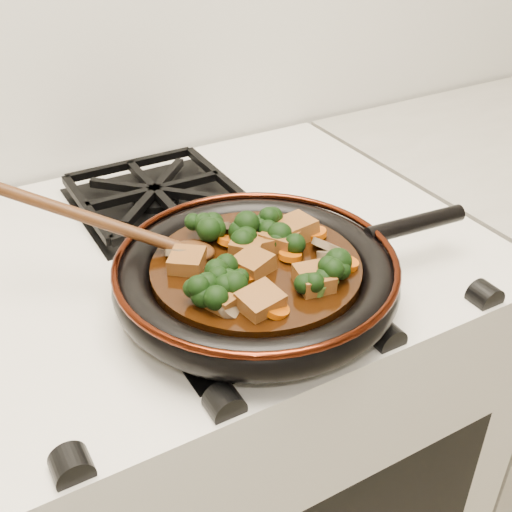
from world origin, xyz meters
TOP-DOWN VIEW (x-y plane):
  - stove at (0.00, 1.69)m, footprint 0.76×0.60m
  - burner_grate_front at (0.00, 1.55)m, footprint 0.23×0.23m
  - burner_grate_back at (0.00, 1.83)m, footprint 0.23×0.23m
  - skillet at (0.01, 1.54)m, footprint 0.45×0.33m
  - braising_sauce at (0.01, 1.54)m, footprint 0.24×0.24m
  - tofu_cube_0 at (-0.06, 1.57)m, footprint 0.05×0.05m
  - tofu_cube_1 at (-0.03, 1.46)m, footprint 0.05×0.05m
  - tofu_cube_2 at (0.08, 1.57)m, footprint 0.05×0.05m
  - tofu_cube_3 at (0.00, 1.53)m, footprint 0.05×0.05m
  - tofu_cube_4 at (0.01, 1.56)m, footprint 0.05×0.05m
  - tofu_cube_5 at (-0.06, 1.49)m, footprint 0.05×0.05m
  - tofu_cube_6 at (0.05, 1.56)m, footprint 0.05×0.05m
  - tofu_cube_7 at (0.04, 1.47)m, footprint 0.04×0.05m
  - tofu_cube_8 at (0.04, 1.56)m, footprint 0.05×0.04m
  - broccoli_floret_0 at (0.05, 1.59)m, footprint 0.08×0.08m
  - broccoli_floret_1 at (-0.04, 1.52)m, footprint 0.08×0.07m
  - broccoli_floret_2 at (-0.07, 1.50)m, footprint 0.08×0.08m
  - broccoli_floret_3 at (0.01, 1.58)m, footprint 0.09×0.09m
  - broccoli_floret_4 at (-0.02, 1.62)m, footprint 0.08×0.08m
  - broccoli_floret_5 at (-0.05, 1.50)m, footprint 0.06×0.07m
  - broccoli_floret_6 at (0.05, 1.55)m, footprint 0.08×0.08m
  - broccoli_floret_7 at (0.06, 1.47)m, footprint 0.08×0.09m
  - broccoli_floret_8 at (0.04, 1.45)m, footprint 0.08×0.08m
  - carrot_coin_0 at (-0.02, 1.52)m, footprint 0.03×0.03m
  - carrot_coin_1 at (0.09, 1.48)m, footprint 0.03×0.03m
  - carrot_coin_2 at (0.10, 1.55)m, footprint 0.03×0.03m
  - carrot_coin_3 at (0.00, 1.59)m, footprint 0.03×0.03m
  - carrot_coin_4 at (0.05, 1.53)m, footprint 0.03×0.03m
  - carrot_coin_5 at (-0.02, 1.45)m, footprint 0.03×0.03m
  - mushroom_slice_0 at (-0.06, 1.59)m, footprint 0.05×0.05m
  - mushroom_slice_1 at (0.01, 1.62)m, footprint 0.04×0.04m
  - mushroom_slice_2 at (0.09, 1.52)m, footprint 0.04×0.04m
  - mushroom_slice_3 at (-0.06, 1.48)m, footprint 0.05×0.05m
  - mushroom_slice_4 at (0.09, 1.50)m, footprint 0.04×0.04m
  - wooden_spoon at (-0.10, 1.63)m, footprint 0.14×0.11m

SIDE VIEW (x-z plane):
  - stove at x=0.00m, z-range 0.00..0.90m
  - burner_grate_front at x=0.00m, z-range 0.90..0.93m
  - burner_grate_back at x=0.00m, z-range 0.90..0.93m
  - skillet at x=0.01m, z-range 0.92..0.97m
  - braising_sauce at x=0.01m, z-range 0.94..0.96m
  - carrot_coin_0 at x=-0.02m, z-range 0.95..0.97m
  - carrot_coin_1 at x=0.09m, z-range 0.96..0.97m
  - carrot_coin_2 at x=0.10m, z-range 0.96..0.97m
  - carrot_coin_3 at x=0.00m, z-range 0.95..0.97m
  - carrot_coin_4 at x=0.05m, z-range 0.96..0.97m
  - carrot_coin_5 at x=-0.02m, z-range 0.95..0.97m
  - mushroom_slice_0 at x=-0.06m, z-range 0.95..0.98m
  - mushroom_slice_1 at x=0.01m, z-range 0.95..0.98m
  - mushroom_slice_2 at x=0.09m, z-range 0.95..0.98m
  - mushroom_slice_3 at x=-0.06m, z-range 0.95..0.98m
  - mushroom_slice_4 at x=0.09m, z-range 0.95..0.98m
  - tofu_cube_8 at x=0.04m, z-range 0.95..0.98m
  - tofu_cube_3 at x=0.00m, z-range 0.95..0.98m
  - tofu_cube_4 at x=0.01m, z-range 0.96..0.98m
  - tofu_cube_5 at x=-0.06m, z-range 0.95..0.98m
  - tofu_cube_0 at x=-0.06m, z-range 0.96..0.98m
  - tofu_cube_6 at x=0.05m, z-range 0.96..0.98m
  - broccoli_floret_6 at x=0.05m, z-range 0.94..0.99m
  - tofu_cube_1 at x=-0.03m, z-range 0.95..0.98m
  - tofu_cube_7 at x=0.04m, z-range 0.96..0.98m
  - tofu_cube_2 at x=0.08m, z-range 0.95..0.98m
  - broccoli_floret_5 at x=-0.05m, z-range 0.94..0.99m
  - broccoli_floret_1 at x=-0.04m, z-range 0.94..1.00m
  - broccoli_floret_8 at x=0.04m, z-range 0.94..1.00m
  - broccoli_floret_2 at x=-0.07m, z-range 0.93..1.01m
  - broccoli_floret_3 at x=0.01m, z-range 0.94..1.00m
  - broccoli_floret_7 at x=0.06m, z-range 0.93..1.01m
  - broccoli_floret_4 at x=-0.02m, z-range 0.94..1.01m
  - broccoli_floret_0 at x=0.05m, z-range 0.94..1.01m
  - wooden_spoon at x=-0.10m, z-range 0.86..1.11m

